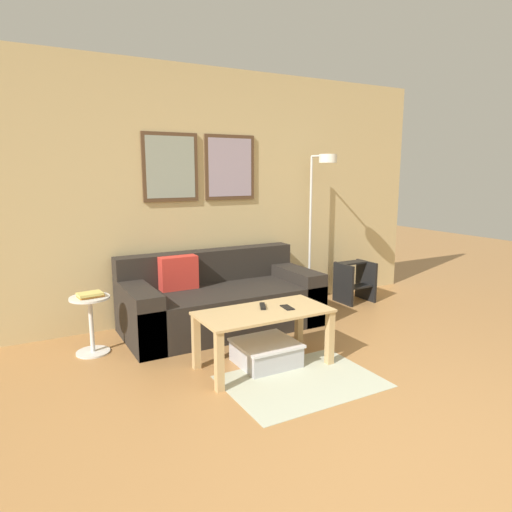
{
  "coord_description": "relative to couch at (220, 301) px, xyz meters",
  "views": [
    {
      "loc": [
        -1.79,
        -1.43,
        1.52
      ],
      "look_at": [
        -0.05,
        1.72,
        0.85
      ],
      "focal_mm": 32.0,
      "sensor_mm": 36.0,
      "label": 1
    }
  ],
  "objects": [
    {
      "name": "storage_bin",
      "position": [
        -0.05,
        -0.98,
        -0.17
      ],
      "size": [
        0.47,
        0.45,
        0.18
      ],
      "color": "#B2B2B7",
      "rests_on": "ground_plane"
    },
    {
      "name": "remote_control",
      "position": [
        -0.05,
        -0.93,
        0.2
      ],
      "size": [
        0.1,
        0.15,
        0.02
      ],
      "primitive_type": "cube",
      "rotation": [
        0.0,
        0.0,
        -0.44
      ],
      "color": "black",
      "rests_on": "coffee_table"
    },
    {
      "name": "step_stool",
      "position": [
        1.76,
        0.05,
        -0.01
      ],
      "size": [
        0.38,
        0.34,
        0.47
      ],
      "color": "black",
      "rests_on": "ground_plane"
    },
    {
      "name": "coffee_table",
      "position": [
        -0.08,
        -1.01,
        0.1
      ],
      "size": [
        1.04,
        0.51,
        0.46
      ],
      "color": "tan",
      "rests_on": "ground_plane"
    },
    {
      "name": "floor_lamp",
      "position": [
        1.28,
        0.13,
        0.87
      ],
      "size": [
        0.25,
        0.51,
        1.7
      ],
      "color": "silver",
      "rests_on": "ground_plane"
    },
    {
      "name": "ground_plane",
      "position": [
        0.01,
        -2.52,
        -0.26
      ],
      "size": [
        16.0,
        16.0,
        0.0
      ],
      "primitive_type": "plane",
      "color": "#A87542"
    },
    {
      "name": "couch",
      "position": [
        0.0,
        0.0,
        0.0
      ],
      "size": [
        1.88,
        0.89,
        0.73
      ],
      "color": "#28231E",
      "rests_on": "ground_plane"
    },
    {
      "name": "cell_phone",
      "position": [
        0.11,
        -1.04,
        0.2
      ],
      "size": [
        0.08,
        0.15,
        0.01
      ],
      "primitive_type": "cube",
      "rotation": [
        0.0,
        0.0,
        -0.11
      ],
      "color": "black",
      "rests_on": "coffee_table"
    },
    {
      "name": "book_stack",
      "position": [
        -1.22,
        -0.1,
        0.25
      ],
      "size": [
        0.22,
        0.17,
        0.04
      ],
      "color": "#D18438",
      "rests_on": "side_table"
    },
    {
      "name": "side_table",
      "position": [
        -1.22,
        -0.08,
        0.03
      ],
      "size": [
        0.33,
        0.33,
        0.49
      ],
      "color": "silver",
      "rests_on": "ground_plane"
    },
    {
      "name": "wall_back",
      "position": [
        0.01,
        0.47,
        1.02
      ],
      "size": [
        5.6,
        0.09,
        2.55
      ],
      "color": "tan",
      "rests_on": "ground_plane"
    },
    {
      "name": "area_rug",
      "position": [
        0.02,
        -1.39,
        -0.26
      ],
      "size": [
        1.11,
        0.8,
        0.01
      ],
      "primitive_type": "cube",
      "color": "#B2B79E",
      "rests_on": "ground_plane"
    }
  ]
}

